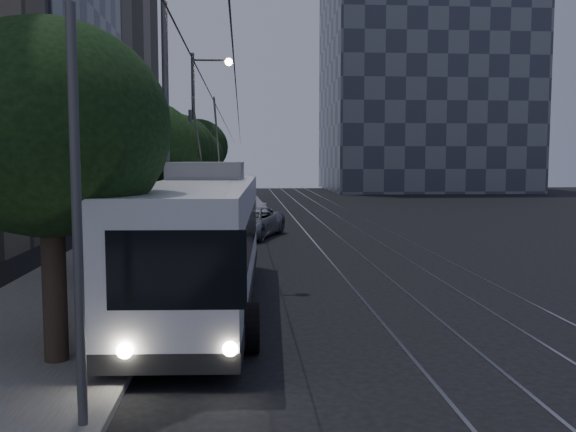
{
  "coord_description": "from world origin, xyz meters",
  "views": [
    {
      "loc": [
        -3.03,
        -18.98,
        3.95
      ],
      "look_at": [
        -1.48,
        2.42,
        1.94
      ],
      "focal_mm": 40.0,
      "sensor_mm": 36.0,
      "label": 1
    }
  ],
  "objects_px": {
    "car_white_a": "(234,218)",
    "car_white_b": "(247,208)",
    "streetlamp_near": "(179,97)",
    "streetlamp_far": "(201,122)",
    "car_white_c": "(247,205)",
    "trolleybus": "(201,241)",
    "car_white_d": "(231,197)",
    "pickup_silver": "(248,222)"
  },
  "relations": [
    {
      "from": "trolleybus",
      "to": "car_white_d",
      "type": "height_order",
      "value": "trolleybus"
    },
    {
      "from": "trolleybus",
      "to": "car_white_b",
      "type": "relative_size",
      "value": 2.4
    },
    {
      "from": "car_white_b",
      "to": "car_white_c",
      "type": "height_order",
      "value": "car_white_b"
    },
    {
      "from": "car_white_c",
      "to": "car_white_d",
      "type": "bearing_deg",
      "value": 78.85
    },
    {
      "from": "trolleybus",
      "to": "car_white_a",
      "type": "bearing_deg",
      "value": 90.64
    },
    {
      "from": "car_white_b",
      "to": "car_white_a",
      "type": "bearing_deg",
      "value": -113.87
    },
    {
      "from": "car_white_c",
      "to": "streetlamp_far",
      "type": "height_order",
      "value": "streetlamp_far"
    },
    {
      "from": "car_white_d",
      "to": "trolleybus",
      "type": "bearing_deg",
      "value": -94.46
    },
    {
      "from": "pickup_silver",
      "to": "streetlamp_near",
      "type": "height_order",
      "value": "streetlamp_near"
    },
    {
      "from": "pickup_silver",
      "to": "car_white_d",
      "type": "height_order",
      "value": "pickup_silver"
    },
    {
      "from": "pickup_silver",
      "to": "streetlamp_near",
      "type": "xyz_separation_m",
      "value": [
        -2.21,
        -11.04,
        5.02
      ]
    },
    {
      "from": "streetlamp_near",
      "to": "streetlamp_far",
      "type": "relative_size",
      "value": 0.96
    },
    {
      "from": "streetlamp_near",
      "to": "car_white_b",
      "type": "bearing_deg",
      "value": 83.35
    },
    {
      "from": "car_white_c",
      "to": "trolleybus",
      "type": "bearing_deg",
      "value": -112.82
    },
    {
      "from": "trolleybus",
      "to": "streetlamp_far",
      "type": "height_order",
      "value": "streetlamp_far"
    },
    {
      "from": "car_white_c",
      "to": "streetlamp_far",
      "type": "xyz_separation_m",
      "value": [
        -2.69,
        -5.62,
        5.29
      ]
    },
    {
      "from": "trolleybus",
      "to": "streetlamp_near",
      "type": "height_order",
      "value": "streetlamp_near"
    },
    {
      "from": "car_white_a",
      "to": "streetlamp_far",
      "type": "distance_m",
      "value": 6.43
    },
    {
      "from": "car_white_a",
      "to": "car_white_b",
      "type": "xyz_separation_m",
      "value": [
        0.77,
        4.23,
        0.15
      ]
    },
    {
      "from": "trolleybus",
      "to": "streetlamp_far",
      "type": "xyz_separation_m",
      "value": [
        -1.29,
        21.12,
        4.21
      ]
    },
    {
      "from": "car_white_c",
      "to": "streetlamp_near",
      "type": "height_order",
      "value": "streetlamp_near"
    },
    {
      "from": "trolleybus",
      "to": "car_white_d",
      "type": "bearing_deg",
      "value": 92.22
    },
    {
      "from": "car_white_a",
      "to": "car_white_c",
      "type": "bearing_deg",
      "value": 72.7
    },
    {
      "from": "car_white_c",
      "to": "streetlamp_near",
      "type": "bearing_deg",
      "value": -115.23
    },
    {
      "from": "pickup_silver",
      "to": "streetlamp_far",
      "type": "relative_size",
      "value": 0.54
    },
    {
      "from": "trolleybus",
      "to": "car_white_a",
      "type": "height_order",
      "value": "trolleybus"
    },
    {
      "from": "trolleybus",
      "to": "car_white_c",
      "type": "xyz_separation_m",
      "value": [
        1.4,
        26.75,
        -1.08
      ]
    },
    {
      "from": "pickup_silver",
      "to": "car_white_c",
      "type": "bearing_deg",
      "value": 109.49
    },
    {
      "from": "pickup_silver",
      "to": "car_white_a",
      "type": "height_order",
      "value": "pickup_silver"
    },
    {
      "from": "pickup_silver",
      "to": "streetlamp_near",
      "type": "distance_m",
      "value": 12.33
    },
    {
      "from": "car_white_b",
      "to": "streetlamp_near",
      "type": "bearing_deg",
      "value": -110.21
    },
    {
      "from": "car_white_d",
      "to": "streetlamp_far",
      "type": "xyz_separation_m",
      "value": [
        -1.54,
        -13.16,
        5.25
      ]
    },
    {
      "from": "streetlamp_near",
      "to": "trolleybus",
      "type": "bearing_deg",
      "value": -75.93
    },
    {
      "from": "streetlamp_near",
      "to": "streetlamp_far",
      "type": "xyz_separation_m",
      "value": [
        -0.47,
        17.85,
        0.19
      ]
    },
    {
      "from": "trolleybus",
      "to": "pickup_silver",
      "type": "relative_size",
      "value": 2.4
    },
    {
      "from": "pickup_silver",
      "to": "car_white_b",
      "type": "height_order",
      "value": "car_white_b"
    },
    {
      "from": "streetlamp_near",
      "to": "car_white_a",
      "type": "bearing_deg",
      "value": 84.4
    },
    {
      "from": "streetlamp_near",
      "to": "car_white_c",
      "type": "bearing_deg",
      "value": 84.59
    },
    {
      "from": "pickup_silver",
      "to": "streetlamp_far",
      "type": "distance_m",
      "value": 8.98
    },
    {
      "from": "pickup_silver",
      "to": "trolleybus",
      "type": "bearing_deg",
      "value": -76.0
    },
    {
      "from": "car_white_a",
      "to": "streetlamp_far",
      "type": "relative_size",
      "value": 0.37
    },
    {
      "from": "trolleybus",
      "to": "streetlamp_near",
      "type": "bearing_deg",
      "value": 106.71
    }
  ]
}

